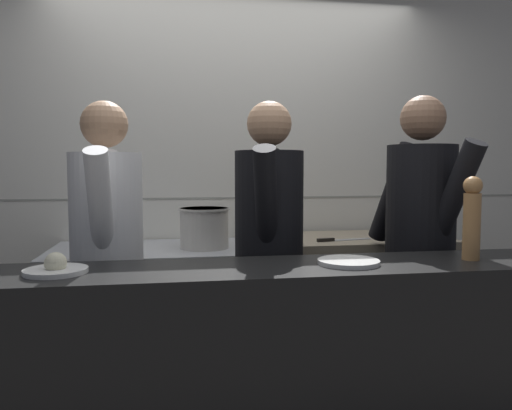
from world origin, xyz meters
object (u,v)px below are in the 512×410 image
Objects in this scene: sauce_pot at (204,227)px; chef_head_cook at (107,257)px; plated_dish_main at (56,268)px; plated_dish_appetiser at (349,262)px; oven_range at (149,320)px; pepper_mill at (472,216)px; chef_sous at (269,251)px; stock_pot at (108,235)px; chef_line at (420,245)px; chefs_knife at (339,240)px.

chef_head_cook is at bearing -134.45° from sauce_pot.
plated_dish_main reaches higher than plated_dish_appetiser.
oven_range is 4.51× the size of plated_dish_appetiser.
plated_dish_appetiser is at bearing -28.16° from chef_head_cook.
chef_head_cook is (-0.50, -0.51, -0.07)m from sauce_pot.
chef_sous is (-0.77, 0.52, -0.21)m from pepper_mill.
chef_line is (1.64, -0.65, 0.00)m from stock_pot.
pepper_mill is at bearing 0.56° from plated_dish_appetiser.
chef_head_cook is at bearing -83.53° from stock_pot.
chef_sous is at bearing -0.68° from chef_head_cook.
chefs_knife is (0.81, -0.09, -0.08)m from sauce_pot.
oven_range is at bearing 138.21° from chef_line.
chefs_knife is 0.66m from chef_sous.
chef_sous reaches higher than chefs_knife.
chef_line reaches higher than plated_dish_main.
stock_pot is at bearing 160.20° from chef_sous.
plated_dish_main is at bearing 177.25° from chef_line.
plated_dish_main is at bearing -104.48° from oven_range.
chef_sous is 0.79m from chef_line.
sauce_pot is 1.31× the size of plated_dish_main.
plated_dish_appetiser is 1.15m from chef_head_cook.
chef_sous is (0.79, -0.00, 0.01)m from chef_head_cook.
sauce_pot is 1.49m from pepper_mill.
sauce_pot is (0.56, -0.08, 0.05)m from stock_pot.
pepper_mill is 1.66m from chef_head_cook.
sauce_pot is at bearing 134.74° from chef_sous.
pepper_mill is (1.07, -1.03, 0.15)m from sauce_pot.
plated_dish_main is at bearing 179.46° from plated_dish_appetiser.
plated_dish_appetiser is 0.73m from chef_line.
plated_dish_main is 0.92× the size of plated_dish_appetiser.
plated_dish_main is 0.54m from chef_head_cook.
chefs_knife is at bearing 101.66° from chef_line.
chef_head_cook reaches higher than sauce_pot.
stock_pot is at bearing 96.01° from chef_head_cook.
chefs_knife is 0.55m from chef_line.
chef_head_cook reaches higher than oven_range.
oven_range is at bearing 142.15° from pepper_mill.
chef_line reaches higher than chef_sous.
stock_pot is at bearing 171.64° from sauce_pot.
plated_dish_main is at bearing 179.82° from pepper_mill.
stock_pot is 1.02× the size of plated_dish_main.
stock_pot is 0.65× the size of chefs_knife.
plated_dish_appetiser is (1.13, -0.01, -0.01)m from plated_dish_main.
oven_range is at bearing -6.81° from stock_pot.
chef_sous reaches higher than plated_dish_main.
chefs_knife is at bearing 17.21° from chef_head_cook.
oven_range is 0.66m from sauce_pot.
pepper_mill reaches higher than chefs_knife.
chef_sous reaches higher than chef_head_cook.
stock_pot is 1.38m from chefs_knife.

